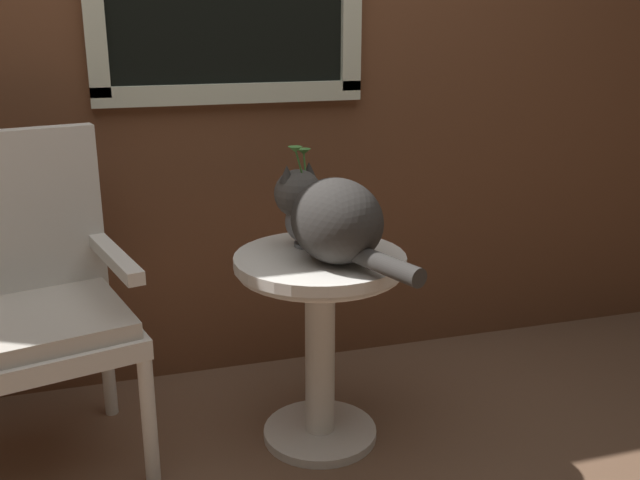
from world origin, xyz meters
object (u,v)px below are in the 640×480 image
Objects in this scene: wicker_chair at (26,294)px; pewter_vase_with_ivy at (307,217)px; wicker_side_table at (320,311)px; cat at (332,218)px.

pewter_vase_with_ivy is (0.86, -0.04, 0.18)m from wicker_chair.
cat reaches higher than wicker_side_table.
pewter_vase_with_ivy is at bearing 97.58° from wicker_side_table.
wicker_side_table is 0.89m from wicker_chair.
wicker_side_table is 1.94× the size of pewter_vase_with_ivy.
pewter_vase_with_ivy is at bearing 103.37° from cat.
wicker_chair is at bearing 167.96° from cat.
cat is 0.16m from pewter_vase_with_ivy.
wicker_chair is 1.70× the size of cat.
wicker_side_table is at bearing 114.67° from cat.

